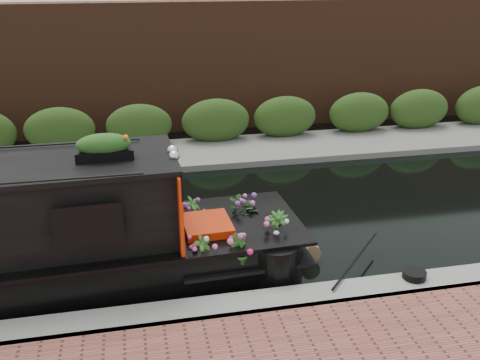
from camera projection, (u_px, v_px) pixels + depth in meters
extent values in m
plane|color=black|center=(151.00, 228.00, 10.99)|extent=(80.00, 80.00, 0.00)
cube|color=gray|center=(163.00, 327.00, 7.99)|extent=(40.00, 0.60, 0.50)
cube|color=slate|center=(143.00, 160.00, 14.80)|extent=(40.00, 2.40, 0.34)
cube|color=#274416|center=(142.00, 150.00, 15.62)|extent=(40.00, 1.10, 2.80)
cube|color=#4C2A19|center=(139.00, 130.00, 17.52)|extent=(40.00, 1.00, 8.00)
cube|color=red|center=(175.00, 198.00, 8.85)|extent=(0.13, 1.76, 1.36)
cube|color=black|center=(88.00, 226.00, 7.75)|extent=(0.91, 0.07, 0.55)
cube|color=red|center=(207.00, 234.00, 9.22)|extent=(0.84, 0.94, 0.50)
sphere|color=white|center=(174.00, 156.00, 8.43)|extent=(0.18, 0.18, 0.18)
sphere|color=white|center=(172.00, 150.00, 8.68)|extent=(0.18, 0.18, 0.18)
cube|color=black|center=(105.00, 155.00, 8.33)|extent=(0.90, 0.30, 0.16)
ellipsoid|color=orange|center=(103.00, 143.00, 8.26)|extent=(0.97, 0.29, 0.24)
imported|color=#295B1E|center=(203.00, 253.00, 8.54)|extent=(0.37, 0.34, 0.59)
imported|color=#295B1E|center=(239.00, 251.00, 8.61)|extent=(0.40, 0.40, 0.57)
imported|color=#295B1E|center=(245.00, 213.00, 9.89)|extent=(0.70, 0.67, 0.61)
imported|color=#295B1E|center=(277.00, 231.00, 9.17)|extent=(0.51, 0.51, 0.67)
imported|color=#295B1E|center=(193.00, 213.00, 9.85)|extent=(0.39, 0.41, 0.64)
cylinder|color=olive|center=(309.00, 250.00, 9.78)|extent=(0.35, 0.34, 0.35)
cylinder|color=black|center=(414.00, 274.00, 8.76)|extent=(0.39, 0.39, 0.12)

